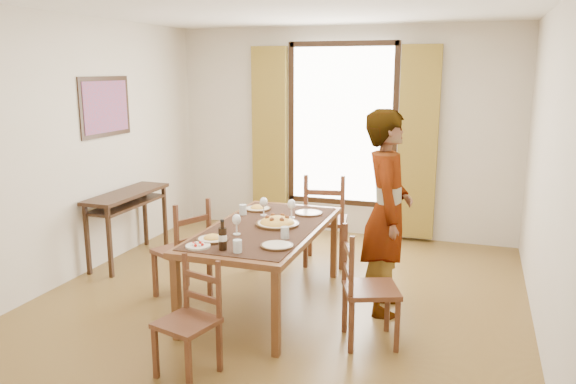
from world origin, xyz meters
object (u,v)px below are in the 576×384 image
(dining_table, at_px, (265,233))
(pasta_platter, at_px, (277,220))
(man, at_px, (387,213))
(console_table, at_px, (127,202))

(dining_table, relative_size, pasta_platter, 4.73)
(man, relative_size, pasta_platter, 4.57)
(dining_table, xyz_separation_m, man, (1.06, 0.25, 0.22))
(console_table, xyz_separation_m, pasta_platter, (2.03, -0.60, 0.12))
(dining_table, bearing_deg, console_table, 160.78)
(man, xyz_separation_m, pasta_platter, (-0.97, -0.18, -0.11))
(man, bearing_deg, console_table, 73.97)
(console_table, bearing_deg, man, -8.05)
(man, bearing_deg, dining_table, 95.26)
(console_table, distance_m, dining_table, 2.05)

